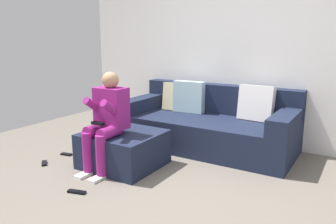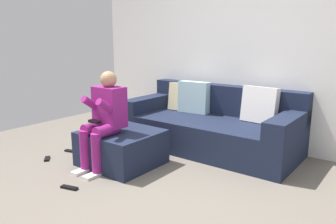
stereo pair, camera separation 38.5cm
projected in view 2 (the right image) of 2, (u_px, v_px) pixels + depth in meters
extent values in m
plane|color=#6B6359|center=(141.00, 203.00, 2.90)|extent=(6.53, 6.53, 0.00)
cube|color=white|center=(250.00, 54.00, 4.32)|extent=(5.02, 0.10, 2.44)
cube|color=#192138|center=(209.00, 134.00, 4.27)|extent=(2.22, 0.99, 0.41)
cube|color=#192138|center=(225.00, 100.00, 4.49)|extent=(2.22, 0.20, 0.39)
cube|color=#192138|center=(150.00, 103.00, 4.79)|extent=(0.24, 0.99, 0.19)
cube|color=#192138|center=(288.00, 124.00, 3.62)|extent=(0.24, 0.99, 0.19)
cube|color=beige|center=(182.00, 97.00, 4.70)|extent=(0.40, 0.19, 0.41)
cube|color=silver|center=(194.00, 97.00, 4.57)|extent=(0.44, 0.20, 0.44)
cube|color=white|center=(260.00, 105.00, 4.02)|extent=(0.45, 0.20, 0.45)
cube|color=#192138|center=(121.00, 147.00, 3.77)|extent=(0.81, 0.75, 0.39)
cube|color=#8C1E72|center=(109.00, 107.00, 3.64)|extent=(0.35, 0.22, 0.45)
sphere|color=tan|center=(108.00, 79.00, 3.57)|extent=(0.18, 0.18, 0.18)
cylinder|color=#8C1E72|center=(94.00, 128.00, 3.63)|extent=(0.13, 0.29, 0.13)
cylinder|color=#8C1E72|center=(85.00, 150.00, 3.56)|extent=(0.11, 0.11, 0.43)
cube|color=white|center=(82.00, 171.00, 3.56)|extent=(0.10, 0.22, 0.03)
cylinder|color=#8C1E72|center=(94.00, 105.00, 3.62)|extent=(0.08, 0.32, 0.26)
cylinder|color=#8C1E72|center=(106.00, 130.00, 3.51)|extent=(0.13, 0.29, 0.13)
cylinder|color=#8C1E72|center=(97.00, 153.00, 3.45)|extent=(0.11, 0.11, 0.43)
cube|color=white|center=(93.00, 175.00, 3.45)|extent=(0.10, 0.22, 0.03)
cylinder|color=#8C1E72|center=(109.00, 109.00, 3.47)|extent=(0.08, 0.33, 0.26)
cube|color=black|center=(95.00, 121.00, 3.49)|extent=(0.14, 0.06, 0.03)
cube|color=black|center=(69.00, 188.00, 3.17)|extent=(0.19, 0.10, 0.02)
cube|color=black|center=(47.00, 159.00, 3.94)|extent=(0.15, 0.13, 0.02)
cube|color=black|center=(70.00, 151.00, 4.21)|extent=(0.15, 0.08, 0.02)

